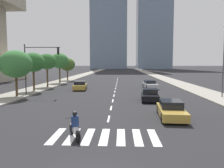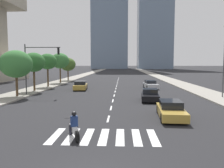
{
  "view_description": "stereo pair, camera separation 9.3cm",
  "coord_description": "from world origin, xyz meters",
  "views": [
    {
      "loc": [
        0.9,
        -6.71,
        4.01
      ],
      "look_at": [
        0.0,
        15.38,
        2.0
      ],
      "focal_mm": 36.19,
      "sensor_mm": 36.0,
      "label": 1
    },
    {
      "loc": [
        0.99,
        -6.71,
        4.01
      ],
      "look_at": [
        0.0,
        15.38,
        2.0
      ],
      "focal_mm": 36.19,
      "sensor_mm": 36.0,
      "label": 2
    }
  ],
  "objects": [
    {
      "name": "sedan_silver_3",
      "position": [
        5.58,
        29.78,
        0.6
      ],
      "size": [
        2.15,
        4.62,
        1.29
      ],
      "rotation": [
        0.0,
        0.0,
        -1.48
      ],
      "color": "#B7BABF",
      "rests_on": "ground"
    },
    {
      "name": "sidewalk_west",
      "position": [
        -12.31,
        30.0,
        0.07
      ],
      "size": [
        4.0,
        260.0,
        0.15
      ],
      "primitive_type": "cube",
      "color": "gray",
      "rests_on": "ground"
    },
    {
      "name": "crosswalk_near",
      "position": [
        0.0,
        5.38,
        0.0
      ],
      "size": [
        5.85,
        2.89,
        0.01
      ],
      "color": "silver",
      "rests_on": "ground"
    },
    {
      "name": "traffic_signal_far",
      "position": [
        -9.5,
        21.11,
        4.43
      ],
      "size": [
        4.76,
        0.28,
        6.26
      ],
      "color": "#333335",
      "rests_on": "sidewalk_west"
    },
    {
      "name": "street_tree_second",
      "position": [
        -11.51,
        24.74,
        4.17
      ],
      "size": [
        3.2,
        3.2,
        5.4
      ],
      "color": "#4C3823",
      "rests_on": "sidewalk_west"
    },
    {
      "name": "street_tree_fifth",
      "position": [
        -11.51,
        44.91,
        3.81
      ],
      "size": [
        3.53,
        3.53,
        5.17
      ],
      "color": "#4C3823",
      "rests_on": "sidewalk_west"
    },
    {
      "name": "street_lamp_east",
      "position": [
        12.61,
        19.68,
        4.86
      ],
      "size": [
        0.5,
        0.24,
        8.2
      ],
      "color": "#3F3F42",
      "rests_on": "sidewalk_east"
    },
    {
      "name": "sedan_black_2",
      "position": [
        4.02,
        17.67,
        0.59
      ],
      "size": [
        2.1,
        4.35,
        1.29
      ],
      "rotation": [
        0.0,
        0.0,
        -1.65
      ],
      "color": "black",
      "rests_on": "ground"
    },
    {
      "name": "office_tower_center_skyline",
      "position": [
        25.34,
        168.3,
        47.13
      ],
      "size": [
        24.98,
        21.92,
        103.77
      ],
      "color": "slate",
      "rests_on": "ground"
    },
    {
      "name": "street_tree_nearest",
      "position": [
        -11.51,
        19.41,
        3.94
      ],
      "size": [
        3.8,
        3.8,
        5.42
      ],
      "color": "#4C3823",
      "rests_on": "sidewalk_west"
    },
    {
      "name": "sedan_gold_0",
      "position": [
        -5.39,
        27.48,
        0.62
      ],
      "size": [
        2.23,
        4.68,
        1.35
      ],
      "rotation": [
        0.0,
        0.0,
        1.66
      ],
      "color": "#B28E38",
      "rests_on": "ground"
    },
    {
      "name": "sidewalk_east",
      "position": [
        12.31,
        30.0,
        0.07
      ],
      "size": [
        4.0,
        260.0,
        0.15
      ],
      "primitive_type": "cube",
      "color": "gray",
      "rests_on": "ground"
    },
    {
      "name": "sedan_gold_1",
      "position": [
        4.62,
        9.97,
        0.58
      ],
      "size": [
        2.06,
        4.7,
        1.26
      ],
      "rotation": [
        0.0,
        0.0,
        -1.64
      ],
      "color": "#B28E38",
      "rests_on": "ground"
    },
    {
      "name": "street_tree_fourth",
      "position": [
        -11.51,
        38.35,
        4.55
      ],
      "size": [
        3.63,
        3.63,
        5.96
      ],
      "color": "#4C3823",
      "rests_on": "sidewalk_west"
    },
    {
      "name": "motorcycle_lead",
      "position": [
        -1.58,
        5.01,
        0.58
      ],
      "size": [
        1.12,
        1.96,
        1.49
      ],
      "rotation": [
        0.0,
        0.0,
        2.01
      ],
      "color": "black",
      "rests_on": "ground"
    },
    {
      "name": "lane_divider_center",
      "position": [
        0.0,
        33.38,
        0.0
      ],
      "size": [
        0.14,
        50.0,
        0.01
      ],
      "color": "silver",
      "rests_on": "ground"
    },
    {
      "name": "street_tree_third",
      "position": [
        -11.51,
        30.7,
        4.33
      ],
      "size": [
        3.1,
        3.1,
        5.52
      ],
      "color": "#4C3823",
      "rests_on": "sidewalk_west"
    }
  ]
}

